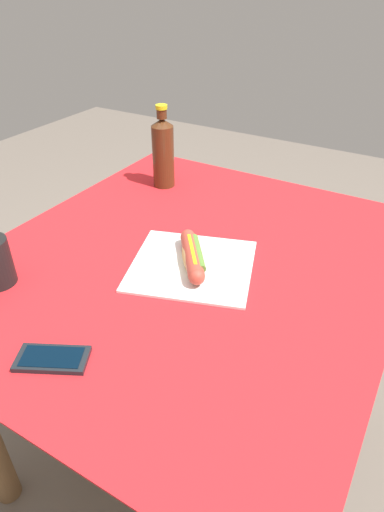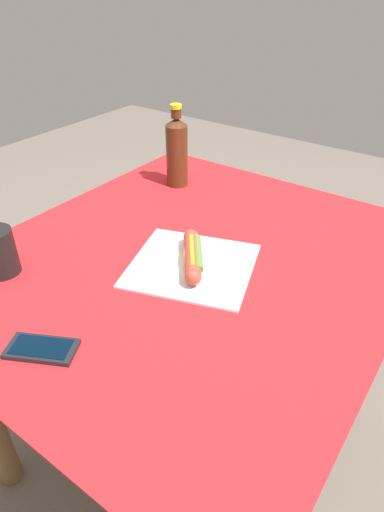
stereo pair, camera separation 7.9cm
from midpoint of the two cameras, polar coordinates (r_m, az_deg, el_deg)
ground_plane at (r=1.61m, az=1.33°, el=-22.44°), size 6.00×6.00×0.00m
dining_table at (r=1.15m, az=1.73°, el=-5.39°), size 1.10×0.97×0.74m
paper_wrapper at (r=1.04m, az=2.16°, el=-1.29°), size 0.34×0.35×0.01m
hot_dog at (r=1.03m, az=2.25°, el=-0.04°), size 0.17×0.14×0.05m
cell_phone at (r=0.87m, az=-16.55°, el=-11.60°), size 0.12×0.15×0.01m
soda_bottle at (r=1.41m, az=-0.35°, el=13.53°), size 0.07×0.07×0.26m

